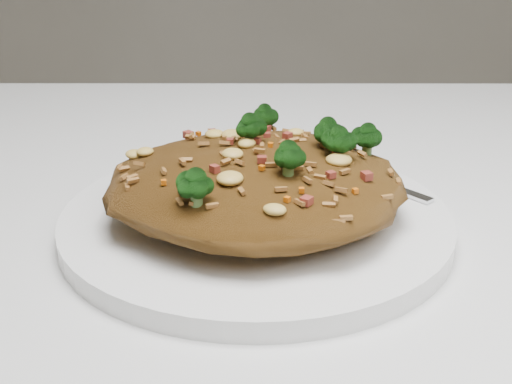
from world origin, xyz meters
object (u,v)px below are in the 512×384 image
(dining_table, at_px, (259,347))
(fried_rice, at_px, (257,173))
(fork, at_px, (350,173))
(plate, at_px, (256,222))

(dining_table, bearing_deg, fried_rice, 101.15)
(fork, bearing_deg, dining_table, -85.37)
(fork, bearing_deg, fried_rice, -88.86)
(dining_table, xyz_separation_m, plate, (-0.00, 0.01, 0.10))
(fried_rice, xyz_separation_m, fork, (0.07, 0.07, -0.03))
(dining_table, height_order, plate, plate)
(dining_table, height_order, fried_rice, fried_rice)
(plate, bearing_deg, fork, 43.38)
(fried_rice, distance_m, fork, 0.10)
(dining_table, xyz_separation_m, fried_rice, (-0.00, 0.01, 0.13))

